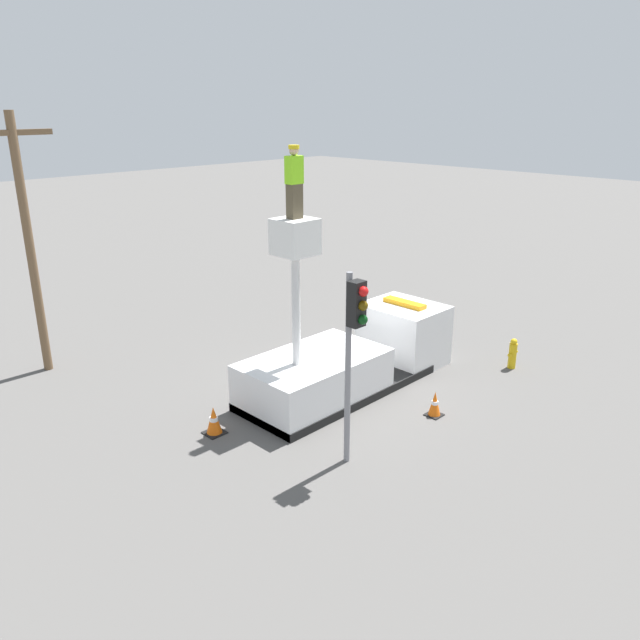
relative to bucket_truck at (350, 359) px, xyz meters
The scene contains 8 objects.
ground_plane 0.97m from the bucket_truck, behind, with size 120.00×120.00×0.00m, color #565451.
bucket_truck is the anchor object (origin of this frame).
worker 5.67m from the bucket_truck, behind, with size 0.40×0.26×1.75m.
traffic_light_pole 4.84m from the bucket_truck, 137.30° to the right, with size 0.34×0.57×4.54m.
fire_hydrant 5.33m from the bucket_truck, 31.30° to the right, with size 0.48×0.24×0.98m.
traffic_cone_rear 4.56m from the bucket_truck, behind, with size 0.49×0.49×0.73m.
traffic_cone_curbside 2.92m from the bucket_truck, 86.13° to the right, with size 0.41×0.41×0.69m.
utility_pole 10.05m from the bucket_truck, 127.34° to the left, with size 2.20×0.26×7.72m.
Camera 1 is at (-12.04, -11.17, 7.90)m, focal length 35.00 mm.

